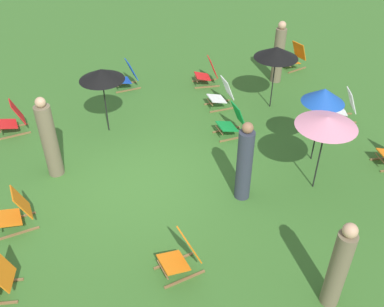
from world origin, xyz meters
name	(u,v)px	position (x,y,z in m)	size (l,w,h in m)	color
ground_plane	(139,181)	(0.00, 0.00, 0.00)	(40.00, 40.00, 0.00)	#386B28
deckchair_1	(127,76)	(-4.39, 0.46, 0.37)	(0.57, 0.82, 0.83)	olive
deckchair_2	(295,57)	(-4.27, 5.84, 0.37)	(0.68, 0.87, 0.83)	olive
deckchair_3	(182,255)	(2.55, 0.30, 0.37)	(0.62, 0.84, 0.83)	olive
deckchair_4	(344,106)	(-1.09, 5.64, 0.37)	(0.68, 0.87, 0.83)	olive
deckchair_5	(16,212)	(0.69, -2.44, 0.37)	(0.60, 0.83, 0.83)	olive
deckchair_6	(13,119)	(-2.78, -2.65, 0.37)	(0.60, 0.83, 0.83)	olive
deckchair_7	(233,122)	(-1.17, 2.58, 0.37)	(0.53, 0.80, 0.83)	olive
deckchair_9	(208,73)	(-3.94, 2.80, 0.37)	(0.55, 0.80, 0.83)	olive
deckchair_11	(222,94)	(-2.56, 2.78, 0.37)	(0.52, 0.78, 0.83)	olive
umbrella_0	(327,122)	(1.19, 3.55, 1.63)	(1.21, 1.21, 1.74)	black
umbrella_1	(276,52)	(-2.19, 4.07, 1.59)	(1.15, 1.15, 1.74)	black
umbrella_2	(101,75)	(-2.20, -0.38, 1.55)	(1.08, 1.08, 1.69)	black
umbrella_3	(324,96)	(0.29, 4.00, 1.65)	(0.91, 0.91, 1.82)	black
person_0	(279,54)	(-3.57, 4.87, 0.88)	(0.44, 0.44, 1.86)	#72664C
person_1	(339,267)	(3.79, 2.41, 0.83)	(0.32, 0.32, 1.73)	#72664C
person_2	(244,164)	(1.06, 1.97, 0.85)	(0.39, 0.39, 1.79)	#333847
person_3	(49,140)	(-0.78, -1.71, 0.90)	(0.45, 0.45, 1.90)	#72664C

